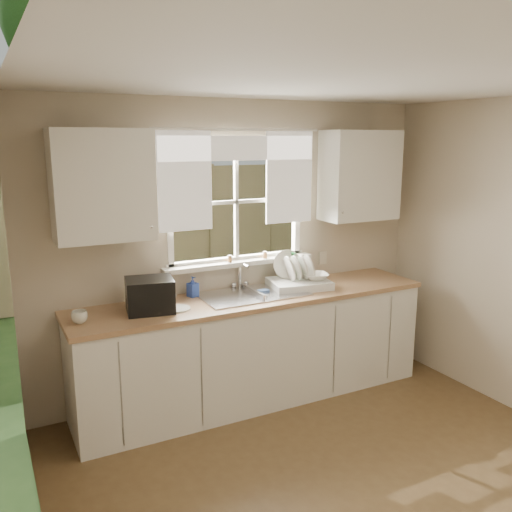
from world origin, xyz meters
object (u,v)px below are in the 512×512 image
soap_bottle_a (292,268)px  black_appliance (150,295)px  cup (79,317)px  dish_rack (299,280)px

soap_bottle_a → black_appliance: bearing=-170.0°
soap_bottle_a → cup: (-1.86, -0.20, -0.10)m
cup → black_appliance: (0.52, 0.04, 0.08)m
soap_bottle_a → dish_rack: bearing=-88.5°
dish_rack → black_appliance: (-1.34, -0.06, 0.06)m
soap_bottle_a → black_appliance: soap_bottle_a is taller
cup → black_appliance: 0.53m
cup → soap_bottle_a: bearing=7.2°
dish_rack → soap_bottle_a: dish_rack is taller
cup → black_appliance: size_ratio=0.33×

